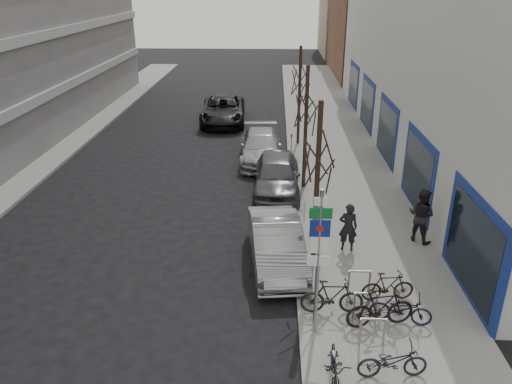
# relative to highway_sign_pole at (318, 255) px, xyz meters

# --- Properties ---
(ground) EXTENTS (120.00, 120.00, 0.00)m
(ground) POSITION_rel_highway_sign_pole_xyz_m (-2.40, 0.01, -2.46)
(ground) COLOR black
(ground) RESTS_ON ground
(sidewalk_east) EXTENTS (5.00, 70.00, 0.15)m
(sidewalk_east) POSITION_rel_highway_sign_pole_xyz_m (2.10, 10.01, -2.38)
(sidewalk_east) COLOR slate
(sidewalk_east) RESTS_ON ground
(sidewalk_west) EXTENTS (3.00, 70.00, 0.15)m
(sidewalk_west) POSITION_rel_highway_sign_pole_xyz_m (-13.40, 10.01, -2.38)
(sidewalk_west) COLOR slate
(sidewalk_west) RESTS_ON ground
(brick_building_far) EXTENTS (12.00, 14.00, 8.00)m
(brick_building_far) POSITION_rel_highway_sign_pole_xyz_m (10.60, 40.01, 1.54)
(brick_building_far) COLOR brown
(brick_building_far) RESTS_ON ground
(tan_building_far) EXTENTS (13.00, 12.00, 9.00)m
(tan_building_far) POSITION_rel_highway_sign_pole_xyz_m (11.10, 55.01, 2.04)
(tan_building_far) COLOR #937A5B
(tan_building_far) RESTS_ON ground
(highway_sign_pole) EXTENTS (0.55, 0.10, 4.20)m
(highway_sign_pole) POSITION_rel_highway_sign_pole_xyz_m (0.00, 0.00, 0.00)
(highway_sign_pole) COLOR gray
(highway_sign_pole) RESTS_ON ground
(bike_rack) EXTENTS (0.66, 2.26, 0.83)m
(bike_rack) POSITION_rel_highway_sign_pole_xyz_m (1.40, 0.61, -1.80)
(bike_rack) COLOR gray
(bike_rack) RESTS_ON sidewalk_east
(tree_near) EXTENTS (1.80, 1.80, 5.50)m
(tree_near) POSITION_rel_highway_sign_pole_xyz_m (0.20, 3.51, 1.65)
(tree_near) COLOR black
(tree_near) RESTS_ON ground
(tree_mid) EXTENTS (1.80, 1.80, 5.50)m
(tree_mid) POSITION_rel_highway_sign_pole_xyz_m (0.20, 10.01, 1.65)
(tree_mid) COLOR black
(tree_mid) RESTS_ON ground
(tree_far) EXTENTS (1.80, 1.80, 5.50)m
(tree_far) POSITION_rel_highway_sign_pole_xyz_m (0.20, 16.51, 1.65)
(tree_far) COLOR black
(tree_far) RESTS_ON ground
(meter_front) EXTENTS (0.10, 0.08, 1.27)m
(meter_front) POSITION_rel_highway_sign_pole_xyz_m (-0.25, 3.01, -1.54)
(meter_front) COLOR gray
(meter_front) RESTS_ON sidewalk_east
(meter_mid) EXTENTS (0.10, 0.08, 1.27)m
(meter_mid) POSITION_rel_highway_sign_pole_xyz_m (-0.25, 8.51, -1.54)
(meter_mid) COLOR gray
(meter_mid) RESTS_ON sidewalk_east
(meter_back) EXTENTS (0.10, 0.08, 1.27)m
(meter_back) POSITION_rel_highway_sign_pole_xyz_m (-0.25, 14.01, -1.54)
(meter_back) COLOR gray
(meter_back) RESTS_ON sidewalk_east
(bike_near_left) EXTENTS (0.62, 1.74, 1.04)m
(bike_near_left) POSITION_rel_highway_sign_pole_xyz_m (0.33, -1.82, -1.79)
(bike_near_left) COLOR black
(bike_near_left) RESTS_ON sidewalk_east
(bike_near_right) EXTENTS (1.97, 0.95, 1.15)m
(bike_near_right) POSITION_rel_highway_sign_pole_xyz_m (1.73, 0.30, -1.73)
(bike_near_right) COLOR black
(bike_near_right) RESTS_ON sidewalk_east
(bike_mid_curb) EXTENTS (1.70, 0.83, 1.00)m
(bike_mid_curb) POSITION_rel_highway_sign_pole_xyz_m (2.33, 0.47, -1.81)
(bike_mid_curb) COLOR black
(bike_mid_curb) RESTS_ON sidewalk_east
(bike_mid_inner) EXTENTS (1.77, 0.58, 1.07)m
(bike_mid_inner) POSITION_rel_highway_sign_pole_xyz_m (0.53, 0.83, -1.77)
(bike_mid_inner) COLOR black
(bike_mid_inner) RESTS_ON sidewalk_east
(bike_far_curb) EXTENTS (1.69, 0.65, 1.01)m
(bike_far_curb) POSITION_rel_highway_sign_pole_xyz_m (1.68, -1.56, -1.80)
(bike_far_curb) COLOR black
(bike_far_curb) RESTS_ON sidewalk_east
(bike_far_inner) EXTENTS (1.59, 0.64, 0.94)m
(bike_far_inner) POSITION_rel_highway_sign_pole_xyz_m (2.18, 1.49, -1.84)
(bike_far_inner) COLOR black
(bike_far_inner) RESTS_ON sidewalk_east
(parked_car_front) EXTENTS (2.14, 4.77, 1.52)m
(parked_car_front) POSITION_rel_highway_sign_pole_xyz_m (-1.00, 3.60, -1.70)
(parked_car_front) COLOR #929397
(parked_car_front) RESTS_ON ground
(parked_car_mid) EXTENTS (2.05, 4.97, 1.69)m
(parked_car_mid) POSITION_rel_highway_sign_pole_xyz_m (-1.00, 9.62, -1.62)
(parked_car_mid) COLOR #4A494E
(parked_car_mid) RESTS_ON ground
(parked_car_back) EXTENTS (2.30, 5.27, 1.51)m
(parked_car_back) POSITION_rel_highway_sign_pole_xyz_m (-1.82, 13.82, -1.70)
(parked_car_back) COLOR #9C9CA1
(parked_car_back) RESTS_ON ground
(lane_car) EXTENTS (3.09, 6.14, 1.67)m
(lane_car) POSITION_rel_highway_sign_pole_xyz_m (-4.52, 21.34, -1.62)
(lane_car) COLOR black
(lane_car) RESTS_ON ground
(pedestrian_near) EXTENTS (0.65, 0.45, 1.72)m
(pedestrian_near) POSITION_rel_highway_sign_pole_xyz_m (1.41, 4.40, -1.45)
(pedestrian_near) COLOR black
(pedestrian_near) RESTS_ON sidewalk_east
(pedestrian_far) EXTENTS (0.87, 0.86, 1.98)m
(pedestrian_far) POSITION_rel_highway_sign_pole_xyz_m (4.04, 5.17, -1.32)
(pedestrian_far) COLOR black
(pedestrian_far) RESTS_ON sidewalk_east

